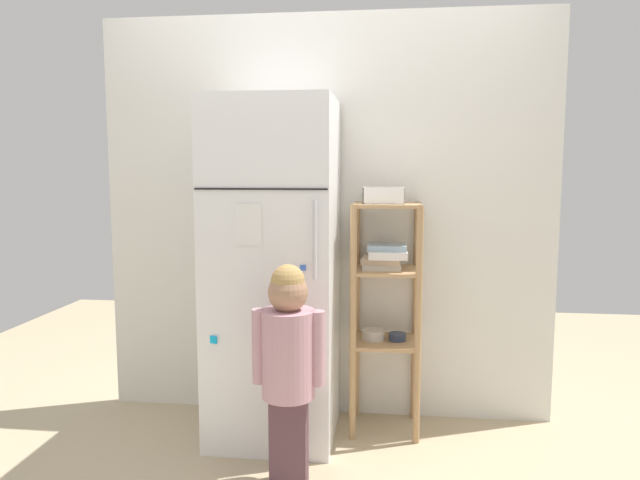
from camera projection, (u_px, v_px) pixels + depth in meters
ground_plane at (318, 436)px, 3.14m from camera, size 6.00×6.00×0.00m
kitchen_wall_back at (326, 219)px, 3.35m from camera, size 2.57×0.03×2.28m
refrigerator at (274, 271)px, 3.08m from camera, size 0.65×0.64×1.78m
child_standing at (288, 353)px, 2.60m from camera, size 0.33×0.24×1.01m
pantry_shelf_unit at (385, 288)px, 3.15m from camera, size 0.37×0.35×1.24m
fruit_bin at (382, 197)px, 3.09m from camera, size 0.21×0.20×0.08m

